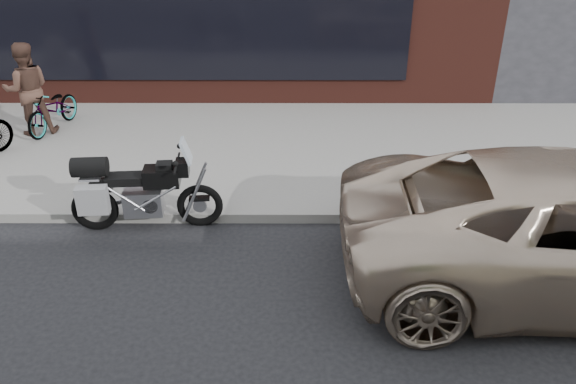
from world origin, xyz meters
TOP-DOWN VIEW (x-y plane):
  - near_sidewalk at (0.00, 7.00)m, footprint 44.00×6.00m
  - motorcycle at (-1.70, 3.87)m, footprint 2.14×0.79m
  - bicycle_front at (-4.18, 7.39)m, footprint 0.89×1.68m
  - cafe_patron_left at (-4.50, 7.20)m, footprint 1.05×0.95m

SIDE VIEW (x-z plane):
  - near_sidewalk at x=0.00m, z-range 0.00..0.15m
  - bicycle_front at x=-4.18m, z-range 0.15..0.99m
  - motorcycle at x=-1.70m, z-range -0.09..1.26m
  - cafe_patron_left at x=-4.50m, z-range 0.15..1.91m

